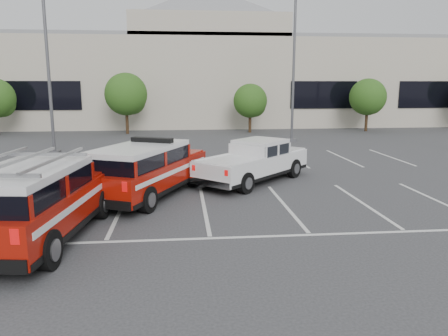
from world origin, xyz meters
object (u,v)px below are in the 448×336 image
object	(u,v)px
white_pickup	(254,165)
ladder_suv	(36,207)
light_pole_mid	(294,66)
fire_chief_suv	(146,173)
tree_right	(368,98)
light_pole_left	(48,62)
tree_mid_left	(127,96)
tree_mid_right	(251,102)
convention_building	(189,76)

from	to	relation	value
white_pickup	ladder_suv	bearing A→B (deg)	-92.74
light_pole_mid	white_pickup	xyz separation A→B (m)	(-4.73, -12.29, -4.50)
light_pole_mid	fire_chief_suv	xyz separation A→B (m)	(-8.97, -14.30, -4.34)
light_pole_mid	white_pickup	distance (m)	13.92
tree_right	light_pole_left	world-z (taller)	light_pole_left
tree_right	light_pole_left	bearing A→B (deg)	-156.49
tree_right	light_pole_mid	bearing A→B (deg)	-143.23
light_pole_mid	light_pole_left	bearing A→B (deg)	-165.07
ladder_suv	tree_mid_left	bearing A→B (deg)	98.85
tree_mid_right	white_pickup	world-z (taller)	tree_mid_right
convention_building	tree_mid_left	bearing A→B (deg)	-117.40
fire_chief_suv	tree_mid_left	bearing A→B (deg)	122.80
light_pole_mid	fire_chief_suv	bearing A→B (deg)	-122.09
white_pickup	tree_mid_left	bearing A→B (deg)	155.43
ladder_suv	light_pole_left	bearing A→B (deg)	111.47
tree_mid_right	light_pole_mid	bearing A→B (deg)	-72.48
tree_mid_right	white_pickup	size ratio (longest dim) A/B	0.74
convention_building	tree_mid_left	xyz separation A→B (m)	(-5.09, -9.82, -1.68)
light_pole_mid	ladder_suv	world-z (taller)	light_pole_mid
tree_mid_right	light_pole_mid	size ratio (longest dim) A/B	0.39
white_pickup	ladder_suv	size ratio (longest dim) A/B	0.89
light_pole_mid	fire_chief_suv	size ratio (longest dim) A/B	1.63
convention_building	tree_mid_right	xyz separation A→B (m)	(4.91, -9.82, -2.22)
tree_mid_right	tree_right	bearing A→B (deg)	0.00
tree_mid_left	ladder_suv	size ratio (longest dim) A/B	0.81
fire_chief_suv	ladder_suv	size ratio (longest dim) A/B	1.04
ladder_suv	fire_chief_suv	bearing A→B (deg)	67.79
ladder_suv	convention_building	bearing A→B (deg)	90.13
tree_mid_right	fire_chief_suv	size ratio (longest dim) A/B	0.64
tree_mid_left	tree_right	xyz separation A→B (m)	(20.00, -0.00, -0.27)
tree_right	white_pickup	distance (m)	22.47
fire_chief_suv	convention_building	bearing A→B (deg)	110.50
tree_mid_left	light_pole_mid	size ratio (longest dim) A/B	0.47
tree_mid_right	ladder_suv	world-z (taller)	tree_mid_right
convention_building	ladder_suv	bearing A→B (deg)	-97.64
tree_mid_left	ladder_suv	xyz separation A→B (m)	(0.46, -24.64, -2.13)
tree_right	light_pole_mid	distance (m)	10.38
tree_mid_left	fire_chief_suv	size ratio (longest dim) A/B	0.77
light_pole_mid	fire_chief_suv	world-z (taller)	light_pole_mid
tree_mid_left	ladder_suv	world-z (taller)	tree_mid_left
light_pole_mid	ladder_suv	bearing A→B (deg)	-121.61
tree_right	light_pole_mid	xyz separation A→B (m)	(-8.09, -6.05, 2.41)
fire_chief_suv	ladder_suv	xyz separation A→B (m)	(-2.48, -4.30, 0.06)
tree_right	white_pickup	size ratio (longest dim) A/B	0.82
tree_mid_left	tree_right	size ratio (longest dim) A/B	1.10
convention_building	ladder_suv	size ratio (longest dim) A/B	9.99
light_pole_left	light_pole_mid	xyz separation A→B (m)	(15.00, 4.00, 0.00)
light_pole_left	ladder_suv	bearing A→B (deg)	-76.31
white_pickup	ladder_suv	distance (m)	9.21
tree_mid_left	fire_chief_suv	world-z (taller)	tree_mid_left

